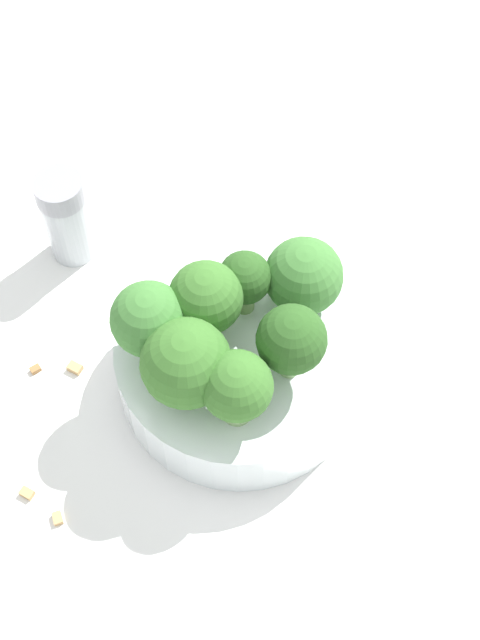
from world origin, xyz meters
TOP-DOWN VIEW (x-y plane):
  - ground_plane at (0.00, 0.00)m, footprint 3.00×3.00m
  - bowl at (0.00, 0.00)m, footprint 0.17×0.17m
  - broccoli_floret_0 at (0.02, -0.04)m, footprint 0.06×0.06m
  - broccoli_floret_1 at (-0.02, 0.05)m, footprint 0.05×0.05m
  - broccoli_floret_2 at (0.04, -0.02)m, footprint 0.04×0.04m
  - broccoli_floret_3 at (-0.02, -0.02)m, footprint 0.05×0.05m
  - broccoli_floret_4 at (0.03, 0.02)m, footprint 0.04×0.04m
  - broccoli_floret_5 at (-0.02, -0.05)m, footprint 0.05×0.05m
  - broccoli_floret_6 at (-0.03, 0.01)m, footprint 0.04×0.04m
  - pepper_shaker at (-0.15, -0.08)m, footprint 0.04×0.04m
  - almond_crumb_0 at (-0.06, -0.13)m, footprint 0.01×0.01m
  - almond_crumb_1 at (-0.05, -0.11)m, footprint 0.01×0.01m
  - almond_crumb_2 at (0.03, -0.16)m, footprint 0.01×0.01m
  - almond_crumb_3 at (0.05, -0.15)m, footprint 0.01×0.01m
  - almond_crumb_4 at (-0.08, 0.05)m, footprint 0.01×0.01m

SIDE VIEW (x-z plane):
  - ground_plane at x=0.00m, z-range 0.00..0.00m
  - almond_crumb_0 at x=-0.06m, z-range 0.00..0.01m
  - almond_crumb_3 at x=0.05m, z-range 0.00..0.01m
  - almond_crumb_2 at x=0.03m, z-range 0.00..0.01m
  - almond_crumb_4 at x=-0.08m, z-range 0.00..0.01m
  - almond_crumb_1 at x=-0.05m, z-range 0.00..0.01m
  - bowl at x=0.00m, z-range 0.00..0.05m
  - pepper_shaker at x=-0.15m, z-range 0.00..0.08m
  - broccoli_floret_1 at x=-0.02m, z-range 0.05..0.10m
  - broccoli_floret_6 at x=-0.03m, z-range 0.05..0.11m
  - broccoli_floret_2 at x=0.04m, z-range 0.05..0.11m
  - broccoli_floret_0 at x=0.02m, z-range 0.05..0.12m
  - broccoli_floret_3 at x=-0.02m, z-range 0.05..0.12m
  - broccoli_floret_5 at x=-0.02m, z-range 0.05..0.12m
  - broccoli_floret_4 at x=0.03m, z-range 0.05..0.12m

